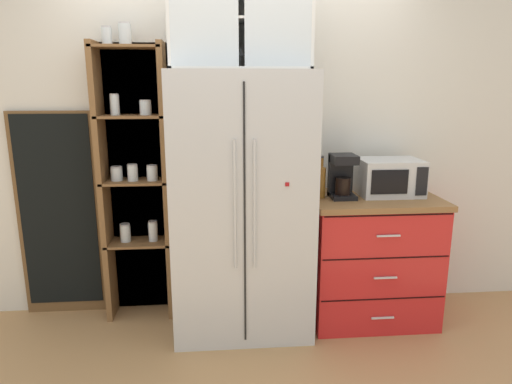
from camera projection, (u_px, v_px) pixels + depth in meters
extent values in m
plane|color=tan|center=(243.00, 324.00, 3.36)|extent=(10.79, 10.79, 0.00)
cube|color=silver|center=(238.00, 145.00, 3.45)|extent=(5.08, 0.10, 2.55)
cube|color=silver|center=(242.00, 205.00, 3.16)|extent=(0.94, 0.68, 1.81)
cube|color=black|center=(245.00, 219.00, 2.82)|extent=(0.01, 0.01, 1.67)
cylinder|color=silver|center=(235.00, 206.00, 2.79)|extent=(0.02, 0.02, 0.81)
cylinder|color=silver|center=(255.00, 205.00, 2.80)|extent=(0.02, 0.02, 0.81)
cube|color=#A8161C|center=(287.00, 184.00, 2.80)|extent=(0.02, 0.01, 0.02)
cube|color=brown|center=(139.00, 182.00, 3.42)|extent=(0.53, 0.04, 2.01)
cube|color=brown|center=(103.00, 187.00, 3.27)|extent=(0.04, 0.24, 2.01)
cube|color=brown|center=(167.00, 186.00, 3.30)|extent=(0.04, 0.24, 2.01)
cube|color=brown|center=(139.00, 242.00, 3.38)|extent=(0.47, 0.24, 0.02)
cylinder|color=silver|center=(125.00, 233.00, 3.37)|extent=(0.08, 0.08, 0.12)
cylinder|color=#382316|center=(126.00, 236.00, 3.37)|extent=(0.07, 0.07, 0.08)
cylinder|color=#B2B2B7|center=(125.00, 225.00, 3.35)|extent=(0.07, 0.07, 0.01)
cylinder|color=silver|center=(153.00, 232.00, 3.38)|extent=(0.07, 0.07, 0.14)
cylinder|color=white|center=(153.00, 234.00, 3.39)|extent=(0.06, 0.06, 0.09)
cylinder|color=#B2B2B7|center=(152.00, 222.00, 3.36)|extent=(0.06, 0.06, 0.01)
cube|color=brown|center=(135.00, 181.00, 3.28)|extent=(0.47, 0.24, 0.02)
cylinder|color=silver|center=(117.00, 174.00, 3.26)|extent=(0.08, 0.08, 0.09)
cylinder|color=#2D2D2D|center=(117.00, 176.00, 3.26)|extent=(0.07, 0.07, 0.06)
cylinder|color=#B2B2B7|center=(116.00, 167.00, 3.24)|extent=(0.08, 0.08, 0.01)
cylinder|color=silver|center=(133.00, 173.00, 3.24)|extent=(0.07, 0.07, 0.11)
cylinder|color=#CCB78C|center=(133.00, 176.00, 3.25)|extent=(0.06, 0.06, 0.07)
cylinder|color=#B2B2B7|center=(132.00, 165.00, 3.23)|extent=(0.07, 0.07, 0.01)
cylinder|color=silver|center=(152.00, 174.00, 3.25)|extent=(0.08, 0.08, 0.10)
cylinder|color=#E0C67F|center=(152.00, 176.00, 3.26)|extent=(0.07, 0.07, 0.07)
cylinder|color=#B2B2B7|center=(152.00, 166.00, 3.24)|extent=(0.07, 0.07, 0.01)
cube|color=brown|center=(131.00, 116.00, 3.17)|extent=(0.47, 0.24, 0.02)
cylinder|color=silver|center=(115.00, 105.00, 3.13)|extent=(0.06, 0.06, 0.13)
cylinder|color=#B77A38|center=(115.00, 108.00, 3.14)|extent=(0.05, 0.05, 0.09)
cylinder|color=#B2B2B7|center=(114.00, 94.00, 3.12)|extent=(0.06, 0.06, 0.01)
cylinder|color=silver|center=(146.00, 108.00, 3.16)|extent=(0.08, 0.08, 0.09)
cylinder|color=beige|center=(146.00, 110.00, 3.17)|extent=(0.07, 0.07, 0.06)
cylinder|color=#B2B2B7|center=(145.00, 101.00, 3.15)|extent=(0.08, 0.08, 0.01)
cube|color=brown|center=(127.00, 47.00, 3.06)|extent=(0.47, 0.24, 0.02)
cylinder|color=silver|center=(107.00, 36.00, 3.02)|extent=(0.07, 0.07, 0.11)
cylinder|color=white|center=(107.00, 39.00, 3.03)|extent=(0.06, 0.06, 0.07)
cylinder|color=#B2B2B7|center=(106.00, 27.00, 3.01)|extent=(0.06, 0.06, 0.01)
cylinder|color=silver|center=(125.00, 35.00, 3.04)|extent=(0.08, 0.08, 0.14)
cylinder|color=brown|center=(125.00, 38.00, 3.05)|extent=(0.07, 0.07, 0.09)
cylinder|color=#B2B2B7|center=(124.00, 23.00, 3.03)|extent=(0.08, 0.08, 0.01)
cube|color=red|center=(370.00, 260.00, 3.38)|extent=(0.89, 0.61, 0.90)
cube|color=olive|center=(374.00, 199.00, 3.27)|extent=(0.92, 0.64, 0.04)
cube|color=black|center=(384.00, 299.00, 3.12)|extent=(0.87, 0.00, 0.01)
cube|color=silver|center=(383.00, 318.00, 3.14)|extent=(0.16, 0.01, 0.01)
cube|color=black|center=(386.00, 258.00, 3.05)|extent=(0.87, 0.00, 0.01)
cube|color=silver|center=(386.00, 278.00, 3.07)|extent=(0.16, 0.01, 0.01)
cube|color=black|center=(389.00, 215.00, 2.98)|extent=(0.87, 0.00, 0.01)
cube|color=silver|center=(389.00, 236.00, 3.00)|extent=(0.16, 0.01, 0.01)
cube|color=silver|center=(389.00, 177.00, 3.29)|extent=(0.44, 0.32, 0.26)
cube|color=black|center=(390.00, 182.00, 3.13)|extent=(0.26, 0.01, 0.17)
cube|color=black|center=(422.00, 181.00, 3.15)|extent=(0.08, 0.01, 0.20)
cube|color=black|center=(342.00, 196.00, 3.22)|extent=(0.17, 0.20, 0.03)
cube|color=black|center=(340.00, 175.00, 3.26)|extent=(0.17, 0.06, 0.30)
cube|color=black|center=(344.00, 159.00, 3.16)|extent=(0.17, 0.20, 0.06)
cylinder|color=black|center=(343.00, 186.00, 3.20)|extent=(0.11, 0.11, 0.12)
cylinder|color=silver|center=(373.00, 189.00, 3.30)|extent=(0.08, 0.08, 0.09)
torus|color=silver|center=(380.00, 189.00, 3.30)|extent=(0.05, 0.01, 0.05)
cylinder|color=#2D2D33|center=(377.00, 192.00, 3.21)|extent=(0.08, 0.08, 0.09)
torus|color=#2D2D33|center=(384.00, 191.00, 3.21)|extent=(0.05, 0.01, 0.05)
cylinder|color=brown|center=(321.00, 183.00, 3.21)|extent=(0.06, 0.06, 0.22)
cone|color=brown|center=(322.00, 167.00, 3.18)|extent=(0.06, 0.06, 0.04)
cylinder|color=brown|center=(322.00, 163.00, 3.17)|extent=(0.02, 0.02, 0.07)
cylinder|color=black|center=(322.00, 157.00, 3.16)|extent=(0.03, 0.03, 0.01)
cube|color=silver|center=(239.00, 23.00, 3.04)|extent=(0.90, 0.02, 0.62)
cube|color=silver|center=(240.00, 69.00, 2.96)|extent=(0.90, 0.32, 0.02)
cube|color=silver|center=(170.00, 19.00, 2.86)|extent=(0.02, 0.32, 0.62)
cube|color=silver|center=(308.00, 21.00, 2.93)|extent=(0.02, 0.32, 0.62)
cube|color=silver|center=(240.00, 20.00, 2.90)|extent=(0.87, 0.30, 0.02)
cube|color=silver|center=(204.00, 16.00, 2.73)|extent=(0.41, 0.01, 0.58)
cube|color=silver|center=(278.00, 17.00, 2.77)|extent=(0.41, 0.01, 0.58)
cylinder|color=silver|center=(192.00, 67.00, 2.94)|extent=(0.05, 0.05, 0.00)
cylinder|color=silver|center=(191.00, 61.00, 2.93)|extent=(0.01, 0.01, 0.07)
cone|color=silver|center=(191.00, 52.00, 2.91)|extent=(0.06, 0.06, 0.05)
cylinder|color=silver|center=(240.00, 67.00, 2.96)|extent=(0.05, 0.05, 0.00)
cylinder|color=silver|center=(240.00, 61.00, 2.95)|extent=(0.01, 0.01, 0.07)
cone|color=silver|center=(240.00, 52.00, 2.94)|extent=(0.06, 0.06, 0.05)
cylinder|color=silver|center=(288.00, 67.00, 2.99)|extent=(0.05, 0.05, 0.00)
cylinder|color=silver|center=(289.00, 62.00, 2.98)|extent=(0.01, 0.01, 0.07)
cone|color=silver|center=(289.00, 52.00, 2.97)|extent=(0.06, 0.06, 0.05)
cylinder|color=white|center=(197.00, 13.00, 2.86)|extent=(0.06, 0.06, 0.07)
cylinder|color=white|center=(282.00, 14.00, 2.91)|extent=(0.06, 0.06, 0.07)
cube|color=brown|center=(60.00, 215.00, 3.39)|extent=(0.60, 0.04, 1.54)
cube|color=black|center=(58.00, 212.00, 3.36)|extent=(0.54, 0.01, 1.44)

